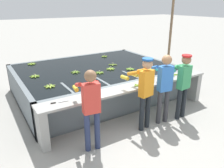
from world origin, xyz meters
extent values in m
plane|color=#A3A099|center=(0.00, 0.00, 0.00)|extent=(80.00, 80.00, 0.00)
cube|color=slate|center=(0.00, 2.19, 0.03)|extent=(4.64, 3.48, 0.06)
cube|color=slate|center=(0.00, 0.51, 0.44)|extent=(4.64, 0.12, 0.87)
cube|color=slate|center=(0.00, 3.87, 0.44)|extent=(4.64, 0.12, 0.87)
cube|color=slate|center=(-2.26, 2.19, 0.44)|extent=(0.12, 3.48, 0.87)
cube|color=slate|center=(2.26, 2.19, 0.44)|extent=(0.12, 3.48, 0.87)
cube|color=black|center=(0.00, 2.19, 0.46)|extent=(4.40, 3.24, 0.81)
cube|color=slate|center=(-1.39, 0.97, 0.44)|extent=(0.06, 0.80, 0.87)
cube|color=slate|center=(-0.46, 0.97, 0.44)|extent=(0.06, 0.80, 0.87)
cube|color=slate|center=(0.46, 0.97, 0.44)|extent=(0.06, 0.80, 0.87)
cube|color=slate|center=(1.39, 0.97, 0.44)|extent=(0.06, 0.80, 0.87)
cube|color=#9E9E99|center=(0.00, 0.23, 0.85)|extent=(4.64, 0.45, 0.05)
cube|color=#9E9E99|center=(-2.22, 0.23, 0.41)|extent=(0.16, 0.41, 0.82)
cube|color=#9E9E99|center=(2.22, 0.23, 0.41)|extent=(0.16, 0.41, 0.82)
cylinder|color=navy|center=(-1.52, -0.33, 0.41)|extent=(0.11, 0.11, 0.81)
cylinder|color=navy|center=(-1.32, -0.36, 0.41)|extent=(0.11, 0.11, 0.81)
cube|color=#DB3D33|center=(-1.42, -0.35, 1.10)|extent=(0.34, 0.22, 0.58)
sphere|color=#896042|center=(-1.42, -0.35, 1.53)|extent=(0.22, 0.22, 0.22)
cylinder|color=#DB3D33|center=(-1.54, -0.08, 1.30)|extent=(0.13, 0.32, 0.18)
cylinder|color=gold|center=(-1.50, 0.17, 1.14)|extent=(0.11, 0.21, 0.08)
cylinder|color=#DB3D33|center=(-1.22, -0.13, 1.30)|extent=(0.13, 0.32, 0.18)
cylinder|color=gold|center=(-1.19, 0.12, 1.14)|extent=(0.11, 0.21, 0.08)
cylinder|color=#1E2328|center=(-0.16, -0.31, 0.41)|extent=(0.11, 0.11, 0.82)
cylinder|color=#1E2328|center=(0.03, -0.28, 0.41)|extent=(0.11, 0.11, 0.82)
cube|color=orange|center=(-0.07, -0.29, 1.11)|extent=(0.34, 0.22, 0.58)
sphere|color=tan|center=(-0.07, -0.29, 1.54)|extent=(0.22, 0.22, 0.22)
cylinder|color=#1E5199|center=(-0.07, -0.29, 1.64)|extent=(0.23, 0.23, 0.04)
cylinder|color=orange|center=(-0.26, -0.07, 1.32)|extent=(0.13, 0.32, 0.18)
cylinder|color=gold|center=(-0.30, 0.17, 1.15)|extent=(0.12, 0.21, 0.08)
cylinder|color=orange|center=(0.05, -0.02, 1.32)|extent=(0.13, 0.32, 0.18)
cylinder|color=gold|center=(0.01, 0.22, 1.15)|extent=(0.12, 0.21, 0.08)
cylinder|color=#38383D|center=(0.39, -0.28, 0.41)|extent=(0.11, 0.11, 0.83)
cylinder|color=#38383D|center=(0.58, -0.32, 0.41)|extent=(0.11, 0.11, 0.83)
cube|color=blue|center=(0.48, -0.30, 1.12)|extent=(0.34, 0.22, 0.59)
sphere|color=#9E704C|center=(0.48, -0.30, 1.56)|extent=(0.22, 0.22, 0.22)
cylinder|color=blue|center=(0.37, -0.03, 1.33)|extent=(0.13, 0.32, 0.18)
cylinder|color=teal|center=(0.41, 0.22, 1.17)|extent=(0.12, 0.21, 0.08)
cylinder|color=blue|center=(0.68, -0.08, 1.33)|extent=(0.13, 0.32, 0.18)
cylinder|color=teal|center=(0.72, 0.17, 1.17)|extent=(0.12, 0.21, 0.08)
cylinder|color=#1E2328|center=(0.93, -0.39, 0.40)|extent=(0.11, 0.11, 0.80)
cylinder|color=#1E2328|center=(1.13, -0.37, 0.40)|extent=(0.11, 0.11, 0.80)
cube|color=#38995B|center=(1.03, -0.38, 1.08)|extent=(0.33, 0.20, 0.56)
sphere|color=#896042|center=(1.03, -0.38, 1.50)|extent=(0.22, 0.22, 0.22)
cylinder|color=red|center=(1.03, -0.38, 1.60)|extent=(0.23, 0.23, 0.04)
cylinder|color=#38995B|center=(0.85, -0.14, 1.28)|extent=(0.11, 0.31, 0.18)
cylinder|color=teal|center=(0.83, 0.11, 1.11)|extent=(0.10, 0.21, 0.08)
cylinder|color=#38995B|center=(1.17, -0.12, 1.28)|extent=(0.11, 0.31, 0.18)
cylinder|color=teal|center=(1.15, 0.13, 1.11)|extent=(0.10, 0.21, 0.08)
ellipsoid|color=#93BC3D|center=(0.27, 1.76, 0.89)|extent=(0.08, 0.17, 0.04)
ellipsoid|color=#93BC3D|center=(0.23, 1.75, 0.89)|extent=(0.13, 0.16, 0.04)
ellipsoid|color=#93BC3D|center=(0.20, 1.70, 0.89)|extent=(0.17, 0.04, 0.04)
ellipsoid|color=#93BC3D|center=(0.22, 1.66, 0.89)|extent=(0.14, 0.15, 0.04)
ellipsoid|color=#93BC3D|center=(0.27, 1.65, 0.89)|extent=(0.07, 0.17, 0.04)
ellipsoid|color=#93BC3D|center=(0.31, 1.68, 0.89)|extent=(0.17, 0.11, 0.04)
ellipsoid|color=#93BC3D|center=(0.31, 1.73, 0.89)|extent=(0.17, 0.10, 0.04)
cylinder|color=tan|center=(0.26, 1.70, 0.92)|extent=(0.03, 0.03, 0.04)
ellipsoid|color=#75A333|center=(0.76, 1.32, 0.89)|extent=(0.08, 0.17, 0.04)
ellipsoid|color=#75A333|center=(0.79, 1.35, 0.89)|extent=(0.17, 0.10, 0.04)
ellipsoid|color=#75A333|center=(0.79, 1.40, 0.89)|extent=(0.17, 0.11, 0.04)
ellipsoid|color=#75A333|center=(0.75, 1.43, 0.89)|extent=(0.07, 0.17, 0.04)
ellipsoid|color=#75A333|center=(0.71, 1.41, 0.89)|extent=(0.14, 0.15, 0.04)
ellipsoid|color=#75A333|center=(0.69, 1.37, 0.89)|extent=(0.17, 0.04, 0.04)
ellipsoid|color=#75A333|center=(0.71, 1.33, 0.89)|extent=(0.13, 0.16, 0.04)
cylinder|color=tan|center=(0.74, 1.37, 0.92)|extent=(0.03, 0.03, 0.04)
ellipsoid|color=#8CB738|center=(0.91, 3.26, 0.89)|extent=(0.05, 0.17, 0.04)
ellipsoid|color=#8CB738|center=(0.86, 3.20, 0.89)|extent=(0.17, 0.05, 0.04)
ellipsoid|color=#8CB738|center=(0.92, 3.15, 0.89)|extent=(0.05, 0.17, 0.04)
ellipsoid|color=#8CB738|center=(0.97, 3.21, 0.89)|extent=(0.17, 0.05, 0.04)
cylinder|color=tan|center=(0.92, 3.20, 0.92)|extent=(0.03, 0.03, 0.04)
ellipsoid|color=#75A333|center=(-0.72, 1.98, 0.89)|extent=(0.16, 0.12, 0.04)
ellipsoid|color=#75A333|center=(-0.76, 2.00, 0.89)|extent=(0.04, 0.17, 0.04)
ellipsoid|color=#75A333|center=(-0.81, 1.97, 0.89)|extent=(0.17, 0.11, 0.04)
ellipsoid|color=#75A333|center=(-0.81, 1.92, 0.89)|extent=(0.16, 0.12, 0.04)
ellipsoid|color=#75A333|center=(-0.76, 1.89, 0.89)|extent=(0.04, 0.17, 0.04)
ellipsoid|color=#75A333|center=(-0.71, 1.92, 0.89)|extent=(0.17, 0.11, 0.04)
cylinder|color=tan|center=(-0.76, 1.95, 0.92)|extent=(0.03, 0.03, 0.04)
ellipsoid|color=#8CB738|center=(-1.80, 2.14, 0.89)|extent=(0.15, 0.14, 0.04)
ellipsoid|color=#8CB738|center=(-1.78, 2.19, 0.89)|extent=(0.17, 0.06, 0.04)
ellipsoid|color=#8CB738|center=(-1.81, 2.23, 0.89)|extent=(0.11, 0.17, 0.04)
ellipsoid|color=#8CB738|center=(-1.86, 2.23, 0.89)|extent=(0.10, 0.17, 0.04)
ellipsoid|color=#8CB738|center=(-1.89, 2.20, 0.89)|extent=(0.17, 0.08, 0.04)
ellipsoid|color=#8CB738|center=(-1.88, 2.15, 0.89)|extent=(0.16, 0.13, 0.04)
ellipsoid|color=#8CB738|center=(-1.84, 2.13, 0.89)|extent=(0.05, 0.17, 0.04)
cylinder|color=tan|center=(-1.84, 2.18, 0.92)|extent=(0.03, 0.03, 0.04)
ellipsoid|color=#8CB738|center=(-1.63, 3.48, 0.89)|extent=(0.11, 0.17, 0.04)
ellipsoid|color=#8CB738|center=(-1.58, 3.48, 0.89)|extent=(0.11, 0.17, 0.04)
ellipsoid|color=#8CB738|center=(-1.55, 3.52, 0.89)|extent=(0.17, 0.07, 0.04)
ellipsoid|color=#8CB738|center=(-1.56, 3.57, 0.89)|extent=(0.16, 0.13, 0.04)
ellipsoid|color=#8CB738|center=(-1.61, 3.59, 0.89)|extent=(0.04, 0.17, 0.04)
ellipsoid|color=#8CB738|center=(-1.65, 3.57, 0.89)|extent=(0.16, 0.13, 0.04)
ellipsoid|color=#8CB738|center=(-1.66, 3.52, 0.89)|extent=(0.17, 0.07, 0.04)
cylinder|color=tan|center=(-1.61, 3.53, 0.92)|extent=(0.03, 0.03, 0.04)
ellipsoid|color=#93BC3D|center=(0.52, 2.10, 0.89)|extent=(0.16, 0.13, 0.04)
ellipsoid|color=#93BC3D|center=(0.54, 2.03, 0.89)|extent=(0.13, 0.16, 0.04)
ellipsoid|color=#93BC3D|center=(0.61, 2.04, 0.89)|extent=(0.16, 0.13, 0.04)
ellipsoid|color=#93BC3D|center=(0.60, 2.12, 0.89)|extent=(0.13, 0.16, 0.04)
cylinder|color=tan|center=(0.57, 2.07, 0.92)|extent=(0.03, 0.03, 0.04)
ellipsoid|color=#75A333|center=(-0.24, 1.59, 0.89)|extent=(0.13, 0.16, 0.04)
ellipsoid|color=#75A333|center=(-0.26, 1.54, 0.89)|extent=(0.17, 0.05, 0.04)
ellipsoid|color=#75A333|center=(-0.23, 1.50, 0.89)|extent=(0.10, 0.17, 0.04)
ellipsoid|color=#75A333|center=(-0.17, 1.50, 0.89)|extent=(0.13, 0.16, 0.04)
ellipsoid|color=#75A333|center=(-0.15, 1.55, 0.89)|extent=(0.17, 0.05, 0.04)
ellipsoid|color=#75A333|center=(-0.18, 1.60, 0.89)|extent=(0.10, 0.17, 0.04)
cylinder|color=tan|center=(-0.20, 1.55, 0.92)|extent=(0.03, 0.03, 0.04)
ellipsoid|color=#9EC642|center=(-1.67, 1.22, 0.89)|extent=(0.17, 0.05, 0.04)
ellipsoid|color=#9EC642|center=(-1.69, 1.26, 0.89)|extent=(0.13, 0.16, 0.04)
ellipsoid|color=#9EC642|center=(-1.74, 1.27, 0.89)|extent=(0.08, 0.17, 0.04)
ellipsoid|color=#9EC642|center=(-1.77, 1.24, 0.89)|extent=(0.17, 0.10, 0.04)
ellipsoid|color=#9EC642|center=(-1.77, 1.19, 0.89)|extent=(0.17, 0.11, 0.04)
ellipsoid|color=#9EC642|center=(-1.73, 1.17, 0.89)|extent=(0.06, 0.17, 0.04)
ellipsoid|color=#9EC642|center=(-1.68, 1.18, 0.89)|extent=(0.14, 0.15, 0.04)
cylinder|color=tan|center=(-1.72, 1.22, 0.92)|extent=(0.03, 0.03, 0.04)
ellipsoid|color=#7FAD33|center=(1.40, 0.27, 0.89)|extent=(0.13, 0.16, 0.04)
ellipsoid|color=#7FAD33|center=(1.47, 0.28, 0.89)|extent=(0.16, 0.13, 0.04)
ellipsoid|color=#7FAD33|center=(1.46, 0.36, 0.89)|extent=(0.13, 0.16, 0.04)
ellipsoid|color=#7FAD33|center=(1.39, 0.35, 0.89)|extent=(0.16, 0.13, 0.04)
cylinder|color=tan|center=(1.43, 0.31, 0.93)|extent=(0.03, 0.03, 0.04)
ellipsoid|color=#93BC3D|center=(0.09, 0.20, 0.89)|extent=(0.08, 0.17, 0.04)
ellipsoid|color=#93BC3D|center=(0.05, 0.16, 0.89)|extent=(0.17, 0.08, 0.04)
ellipsoid|color=#93BC3D|center=(0.06, 0.10, 0.89)|extent=(0.14, 0.15, 0.04)
ellipsoid|color=#93BC3D|center=(0.12, 0.09, 0.89)|extent=(0.08, 0.17, 0.04)
ellipsoid|color=#93BC3D|center=(0.16, 0.13, 0.89)|extent=(0.17, 0.08, 0.04)
ellipsoid|color=#93BC3D|center=(0.14, 0.18, 0.89)|extent=(0.14, 0.15, 0.04)
cylinder|color=tan|center=(0.10, 0.14, 0.93)|extent=(0.03, 0.03, 0.04)
cube|color=silver|center=(-1.74, 0.26, 0.88)|extent=(0.20, 0.06, 0.00)
cube|color=black|center=(-1.94, 0.29, 0.88)|extent=(0.10, 0.04, 0.02)
cylinder|color=#846647|center=(3.06, 2.08, 1.60)|extent=(0.09, 0.09, 3.20)
camera|label=1|loc=(-3.02, -3.63, 2.73)|focal=35.00mm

